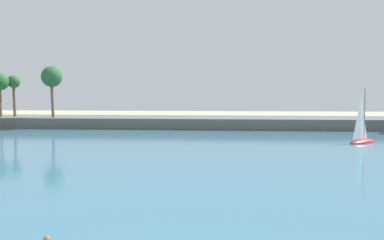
{
  "coord_description": "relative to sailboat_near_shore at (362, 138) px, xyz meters",
  "views": [
    {
      "loc": [
        2.92,
        -2.64,
        5.87
      ],
      "look_at": [
        1.75,
        11.29,
        4.94
      ],
      "focal_mm": 38.23,
      "sensor_mm": 36.0,
      "label": 1
    }
  ],
  "objects": [
    {
      "name": "sea",
      "position": [
        -18.71,
        10.26,
        -0.64
      ],
      "size": [
        220.0,
        95.01,
        0.06
      ],
      "primitive_type": "cube",
      "color": "#386B84",
      "rests_on": "ground"
    },
    {
      "name": "palm_headland",
      "position": [
        -20.24,
        17.64,
        1.88
      ],
      "size": [
        107.92,
        6.0,
        13.29
      ],
      "color": "#605B54",
      "rests_on": "ground"
    },
    {
      "name": "sailboat_near_shore",
      "position": [
        0.0,
        0.0,
        0.0
      ],
      "size": [
        4.45,
        4.09,
        6.76
      ],
      "color": "red",
      "rests_on": "sea"
    }
  ]
}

